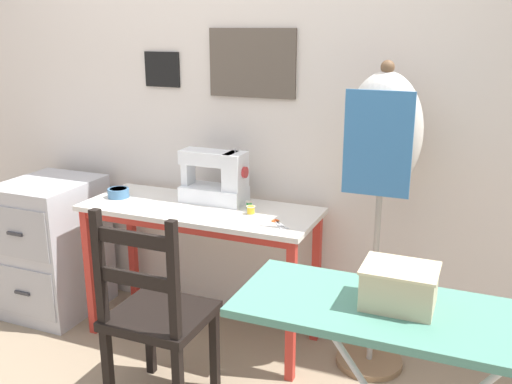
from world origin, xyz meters
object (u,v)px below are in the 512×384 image
(scissors, at_px, (278,223))
(thread_spool_near_machine, at_px, (249,205))
(sewing_machine, at_px, (217,178))
(ironing_board, at_px, (415,328))
(filing_cabinet, at_px, (54,247))
(fabric_bowl, at_px, (118,193))
(storage_box, at_px, (399,286))
(dress_form, at_px, (382,151))
(wooden_chair, at_px, (157,316))
(thread_spool_mid_table, at_px, (251,210))

(scissors, distance_m, thread_spool_near_machine, 0.26)
(sewing_machine, bearing_deg, scissors, -25.34)
(ironing_board, bearing_deg, filing_cabinet, 156.86)
(fabric_bowl, bearing_deg, ironing_board, -29.40)
(scissors, xyz_separation_m, storage_box, (0.67, -0.84, 0.18))
(dress_form, bearing_deg, wooden_chair, -139.93)
(fabric_bowl, xyz_separation_m, dress_form, (1.35, 0.09, 0.32))
(ironing_board, bearing_deg, sewing_machine, 136.90)
(wooden_chair, height_order, filing_cabinet, wooden_chair)
(wooden_chair, relative_size, filing_cabinet, 1.19)
(scissors, relative_size, thread_spool_near_machine, 3.38)
(thread_spool_near_machine, height_order, storage_box, storage_box)
(thread_spool_near_machine, distance_m, thread_spool_mid_table, 0.09)
(sewing_machine, bearing_deg, storage_box, -43.93)
(thread_spool_near_machine, xyz_separation_m, wooden_chair, (-0.14, -0.66, -0.31))
(fabric_bowl, relative_size, dress_form, 0.08)
(wooden_chair, relative_size, storage_box, 4.49)
(scissors, distance_m, thread_spool_mid_table, 0.18)
(thread_spool_near_machine, bearing_deg, wooden_chair, -101.81)
(filing_cabinet, relative_size, storage_box, 3.78)
(thread_spool_mid_table, relative_size, dress_form, 0.03)
(sewing_machine, height_order, storage_box, sewing_machine)
(fabric_bowl, relative_size, filing_cabinet, 0.15)
(filing_cabinet, bearing_deg, sewing_machine, 9.41)
(filing_cabinet, xyz_separation_m, storage_box, (2.04, -0.87, 0.52))
(sewing_machine, relative_size, filing_cabinet, 0.45)
(fabric_bowl, height_order, filing_cabinet, fabric_bowl)
(wooden_chair, distance_m, ironing_board, 1.19)
(ironing_board, height_order, storage_box, storage_box)
(ironing_board, distance_m, storage_box, 0.12)
(dress_form, bearing_deg, thread_spool_near_machine, 179.38)
(thread_spool_mid_table, xyz_separation_m, wooden_chair, (-0.18, -0.58, -0.32))
(fabric_bowl, xyz_separation_m, thread_spool_mid_table, (0.75, 0.01, -0.01))
(filing_cabinet, height_order, dress_form, dress_form)
(fabric_bowl, distance_m, filing_cabinet, 0.58)
(thread_spool_mid_table, relative_size, storage_box, 0.22)
(dress_form, bearing_deg, scissors, -160.67)
(filing_cabinet, height_order, storage_box, storage_box)
(thread_spool_near_machine, height_order, wooden_chair, wooden_chair)
(thread_spool_mid_table, distance_m, filing_cabinet, 1.26)
(ironing_board, bearing_deg, scissors, 130.00)
(dress_form, distance_m, ironing_board, 1.09)
(dress_form, height_order, storage_box, dress_form)
(storage_box, bearing_deg, ironing_board, -21.30)
(wooden_chair, xyz_separation_m, dress_form, (0.78, 0.65, 0.64))
(thread_spool_near_machine, xyz_separation_m, ironing_board, (0.94, -1.02, 0.06))
(thread_spool_near_machine, distance_m, storage_box, 1.35)
(thread_spool_mid_table, relative_size, ironing_board, 0.04)
(fabric_bowl, bearing_deg, thread_spool_near_machine, 7.59)
(thread_spool_mid_table, height_order, dress_form, dress_form)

